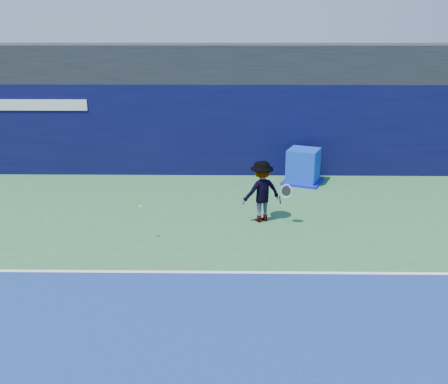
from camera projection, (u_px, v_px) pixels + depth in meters
The scene contains 7 objects.
ground at pixel (236, 369), 7.29m from camera, with size 80.00×80.00×0.00m, color #2F693C.
baseline at pixel (235, 272), 10.13m from camera, with size 24.00×0.10×0.01m, color white.
stadium_band at pixel (234, 62), 17.07m from camera, with size 36.00×3.00×1.20m, color black.
back_wall_assembly at pixel (234, 128), 16.78m from camera, with size 36.00×1.03×3.00m.
equipment_cart at pixel (303, 167), 15.85m from camera, with size 1.49×1.49×1.10m.
tennis_player at pixel (262, 191), 12.62m from camera, with size 1.32×0.96×1.58m.
tennis_ball at pixel (141, 207), 11.41m from camera, with size 0.07×0.07×0.07m.
Camera 1 is at (-0.09, -6.10, 4.75)m, focal length 40.00 mm.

